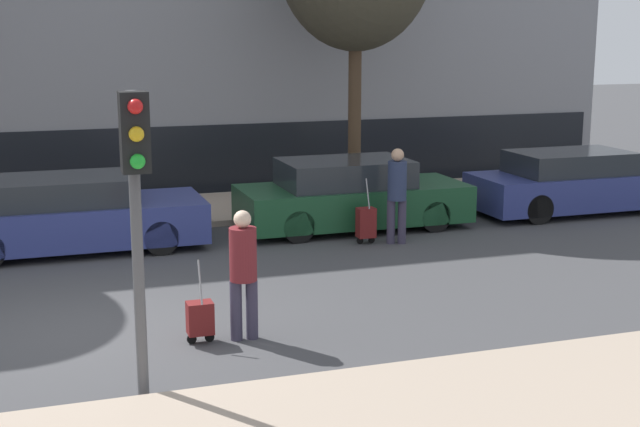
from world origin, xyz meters
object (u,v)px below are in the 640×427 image
pedestrian_right (397,190)px  trolley_right (366,223)px  trolley_left (200,318)px  parked_car_1 (70,215)px  pedestrian_left (243,267)px  parked_car_3 (574,183)px  parked_car_2 (351,196)px  traffic_light (136,183)px

pedestrian_right → trolley_right: (-0.53, 0.16, -0.60)m
pedestrian_right → trolley_right: size_ratio=1.44×
trolley_left → trolley_right: size_ratio=0.89×
parked_car_1 → pedestrian_right: bearing=-13.8°
parked_car_1 → pedestrian_left: pedestrian_left is taller
parked_car_1 → parked_car_3: 10.25m
parked_car_3 → pedestrian_left: bearing=-147.5°
parked_car_2 → parked_car_3: bearing=-0.8°
parked_car_3 → pedestrian_right: size_ratio=2.57×
parked_car_3 → pedestrian_left: 10.04m
parked_car_2 → pedestrian_right: (0.34, -1.43, 0.35)m
traffic_light → trolley_right: bearing=50.2°
pedestrian_left → traffic_light: 2.49m
pedestrian_right → traffic_light: (-5.26, -5.51, 1.34)m
trolley_left → parked_car_1: bearing=103.0°
pedestrian_left → trolley_right: (3.29, 4.19, -0.55)m
parked_car_1 → pedestrian_right: 5.78m
parked_car_3 → pedestrian_right: bearing=-163.7°
trolley_left → pedestrian_right: bearing=42.4°
parked_car_2 → traffic_light: (-4.91, -6.95, 1.68)m
trolley_right → pedestrian_right: bearing=-16.8°
pedestrian_left → parked_car_2: bearing=62.3°
parked_car_2 → trolley_right: (-0.19, -1.28, -0.25)m
parked_car_3 → traffic_light: traffic_light is taller
parked_car_2 → trolley_right: parked_car_2 is taller
parked_car_3 → parked_car_1: bearing=179.9°
parked_car_2 → trolley_left: size_ratio=4.13×
parked_car_2 → trolley_right: size_ratio=3.68×
parked_car_3 → trolley_right: size_ratio=3.71×
parked_car_1 → parked_car_2: bearing=0.6°
parked_car_2 → trolley_left: bearing=-126.6°
parked_car_1 → parked_car_3: size_ratio=1.02×
trolley_left → parked_car_3: bearing=30.7°
traffic_light → parked_car_2: bearing=54.7°
parked_car_1 → traffic_light: traffic_light is taller
pedestrian_left → trolley_right: pedestrian_left is taller
pedestrian_left → trolley_left: (-0.55, 0.05, -0.61)m
parked_car_3 → trolley_left: parked_car_3 is taller
pedestrian_left → pedestrian_right: bearing=51.4°
parked_car_3 → pedestrian_left: size_ratio=2.69×
parked_car_2 → parked_car_3: 4.99m
parked_car_1 → traffic_light: bearing=-87.1°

